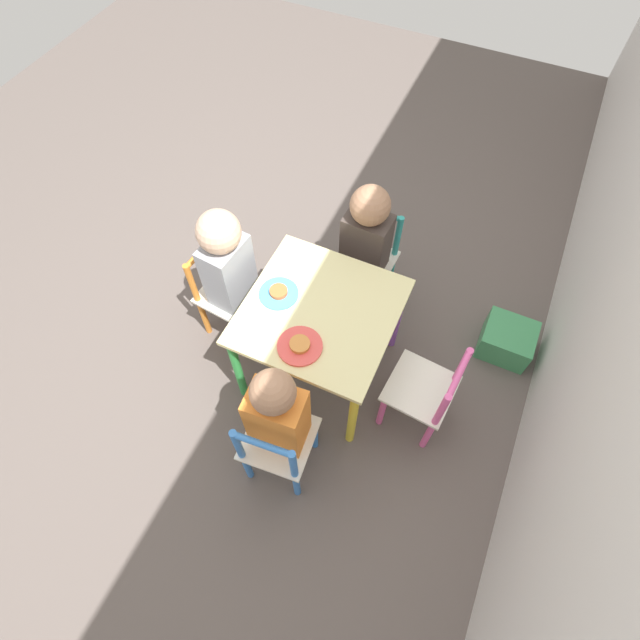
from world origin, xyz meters
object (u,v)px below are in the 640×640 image
object	(u,v)px
kids_table	(320,320)
child_right	(280,413)
storage_bin	(507,340)
chair_teal	(367,261)
chair_orange	(227,293)
child_left	(365,242)
child_front	(230,268)
plate_front	(279,293)
plate_right	(300,346)
chair_pink	(425,392)
chair_blue	(277,446)

from	to	relation	value
kids_table	child_right	distance (m)	0.43
kids_table	storage_bin	bearing A→B (deg)	121.15
chair_teal	storage_bin	xyz separation A→B (m)	(0.03, 0.74, -0.18)
chair_orange	child_left	xyz separation A→B (m)	(-0.38, 0.51, 0.20)
chair_teal	child_left	size ratio (longest dim) A/B	0.70
child_right	child_front	bearing A→B (deg)	-50.27
child_right	storage_bin	bearing A→B (deg)	-134.18
kids_table	storage_bin	xyz separation A→B (m)	(-0.46, 0.76, -0.34)
kids_table	storage_bin	world-z (taller)	kids_table
plate_front	chair_orange	bearing A→B (deg)	-99.03
child_front	plate_right	distance (m)	0.49
kids_table	plate_front	xyz separation A→B (m)	(-0.00, -0.18, 0.08)
chair_pink	child_right	bearing A→B (deg)	-44.38
chair_blue	child_front	xyz separation A→B (m)	(-0.54, -0.48, 0.22)
kids_table	child_front	xyz separation A→B (m)	(-0.04, -0.43, 0.06)
chair_teal	child_front	xyz separation A→B (m)	(0.45, -0.45, 0.22)
child_left	plate_right	distance (m)	0.62
child_left	kids_table	bearing A→B (deg)	-90.00
child_left	chair_orange	bearing A→B (deg)	-140.54
chair_orange	chair_blue	bearing A→B (deg)	-129.60
child_right	child_left	world-z (taller)	same
child_front	child_right	size ratio (longest dim) A/B	1.05
child_right	plate_right	bearing A→B (deg)	-86.36
chair_pink	storage_bin	world-z (taller)	chair_pink
chair_teal	plate_right	world-z (taller)	plate_right
kids_table	child_left	bearing A→B (deg)	177.50
child_left	storage_bin	size ratio (longest dim) A/B	3.20
chair_orange	child_left	bearing A→B (deg)	-47.31
chair_orange	plate_front	size ratio (longest dim) A/B	3.27
kids_table	chair_teal	world-z (taller)	chair_teal
chair_blue	child_front	bearing A→B (deg)	-53.40
plate_front	plate_right	world-z (taller)	same
kids_table	chair_pink	size ratio (longest dim) A/B	1.14
chair_teal	plate_right	bearing A→B (deg)	-89.33
child_right	storage_bin	world-z (taller)	child_right
chair_teal	kids_table	bearing A→B (deg)	-90.00
chair_teal	chair_pink	bearing A→B (deg)	-46.35
child_front	storage_bin	xyz separation A→B (m)	(-0.42, 1.20, -0.40)
chair_orange	plate_front	world-z (taller)	plate_front
chair_teal	child_right	size ratio (longest dim) A/B	0.70
kids_table	child_right	size ratio (longest dim) A/B	0.80
child_left	chair_teal	bearing A→B (deg)	90.00
chair_blue	chair_teal	distance (m)	0.99
chair_pink	child_right	size ratio (longest dim) A/B	0.70
chair_pink	storage_bin	bearing A→B (deg)	156.96
child_front	kids_table	bearing A→B (deg)	-90.00
storage_bin	plate_right	bearing A→B (deg)	-49.92
chair_orange	child_right	world-z (taller)	child_right
chair_teal	plate_front	bearing A→B (deg)	-109.83
child_right	plate_right	xyz separation A→B (m)	(-0.25, -0.04, 0.06)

